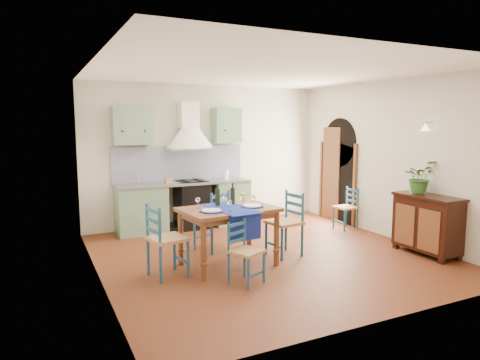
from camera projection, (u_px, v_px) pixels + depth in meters
name	position (u px, v px, depth m)	size (l,w,h in m)	color
floor	(267.00, 255.00, 6.68)	(5.00, 5.00, 0.00)	#4D2410
back_wall	(189.00, 174.00, 8.38)	(5.00, 0.96, 2.80)	beige
right_wall	(379.00, 162.00, 7.83)	(0.26, 5.00, 2.80)	beige
left_wall	(96.00, 174.00, 5.41)	(0.04, 5.00, 2.80)	beige
ceiling	(268.00, 71.00, 6.31)	(5.00, 5.00, 0.01)	white
dining_table	(229.00, 215.00, 6.09)	(1.41, 1.08, 1.16)	brown
chair_near	(245.00, 251.00, 5.45)	(0.50, 0.50, 0.80)	navy
chair_far	(213.00, 220.00, 6.86)	(0.60, 0.60, 0.98)	navy
chair_left	(165.00, 240.00, 5.65)	(0.53, 0.53, 0.99)	navy
chair_right	(286.00, 223.00, 6.61)	(0.51, 0.51, 0.99)	navy
chair_spare	(347.00, 208.00, 8.30)	(0.39, 0.39, 0.80)	navy
sideboard	(427.00, 222.00, 6.65)	(0.50, 1.05, 0.94)	black
potted_plant	(419.00, 177.00, 6.76)	(0.47, 0.41, 0.52)	#2B5A21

